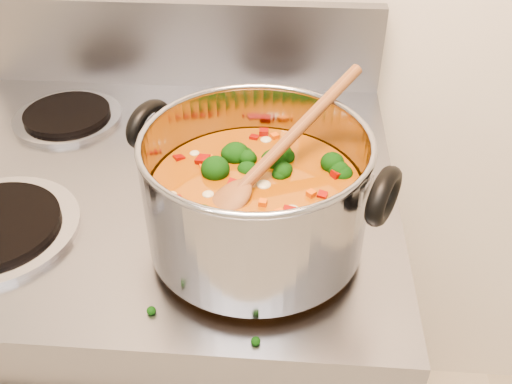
# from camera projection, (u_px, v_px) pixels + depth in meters

# --- Properties ---
(electric_range) EXTENTS (0.74, 0.67, 1.08)m
(electric_range) POSITION_uv_depth(u_px,v_px,m) (175.00, 354.00, 1.15)
(electric_range) COLOR gray
(electric_range) RESTS_ON ground
(stockpot) EXTENTS (0.33, 0.27, 0.16)m
(stockpot) POSITION_uv_depth(u_px,v_px,m) (256.00, 195.00, 0.69)
(stockpot) COLOR gray
(stockpot) RESTS_ON electric_range
(wooden_spoon) EXTENTS (0.20, 0.22, 0.12)m
(wooden_spoon) POSITION_uv_depth(u_px,v_px,m) (264.00, 164.00, 0.67)
(wooden_spoon) COLOR brown
(wooden_spoon) RESTS_ON stockpot
(cooktop_crumbs) EXTENTS (0.34, 0.09, 0.01)m
(cooktop_crumbs) POSITION_uv_depth(u_px,v_px,m) (173.00, 253.00, 0.73)
(cooktop_crumbs) COLOR black
(cooktop_crumbs) RESTS_ON electric_range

